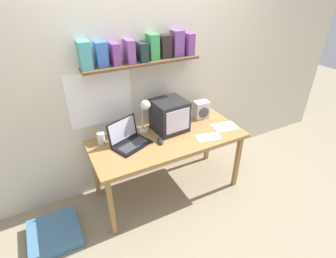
{
  "coord_description": "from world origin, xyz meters",
  "views": [
    {
      "loc": [
        -1.06,
        -2.02,
        2.17
      ],
      "look_at": [
        0.0,
        0.0,
        0.82
      ],
      "focal_mm": 28.0,
      "sensor_mm": 36.0,
      "label": 1
    }
  ],
  "objects_px": {
    "desk_lamp": "(145,109)",
    "printed_handout": "(225,127)",
    "space_heater": "(201,110)",
    "juice_glass": "(101,139)",
    "computer_mouse": "(160,141)",
    "loose_paper_near_monitor": "(209,137)",
    "laptop": "(128,138)",
    "crt_monitor": "(170,115)",
    "floor_cushion": "(55,233)",
    "corner_desk": "(168,142)"
  },
  "relations": [
    {
      "from": "crt_monitor",
      "to": "printed_handout",
      "type": "distance_m",
      "value": 0.64
    },
    {
      "from": "computer_mouse",
      "to": "printed_handout",
      "type": "distance_m",
      "value": 0.77
    },
    {
      "from": "loose_paper_near_monitor",
      "to": "corner_desk",
      "type": "bearing_deg",
      "value": 152.28
    },
    {
      "from": "loose_paper_near_monitor",
      "to": "printed_handout",
      "type": "bearing_deg",
      "value": 18.56
    },
    {
      "from": "crt_monitor",
      "to": "printed_handout",
      "type": "height_order",
      "value": "crt_monitor"
    },
    {
      "from": "computer_mouse",
      "to": "printed_handout",
      "type": "xyz_separation_m",
      "value": [
        0.77,
        -0.05,
        -0.01
      ]
    },
    {
      "from": "juice_glass",
      "to": "floor_cushion",
      "type": "relative_size",
      "value": 0.26
    },
    {
      "from": "crt_monitor",
      "to": "juice_glass",
      "type": "xyz_separation_m",
      "value": [
        -0.73,
        0.07,
        -0.12
      ]
    },
    {
      "from": "crt_monitor",
      "to": "loose_paper_near_monitor",
      "type": "height_order",
      "value": "crt_monitor"
    },
    {
      "from": "crt_monitor",
      "to": "space_heater",
      "type": "relative_size",
      "value": 1.75
    },
    {
      "from": "desk_lamp",
      "to": "juice_glass",
      "type": "height_order",
      "value": "desk_lamp"
    },
    {
      "from": "juice_glass",
      "to": "printed_handout",
      "type": "bearing_deg",
      "value": -13.45
    },
    {
      "from": "loose_paper_near_monitor",
      "to": "crt_monitor",
      "type": "bearing_deg",
      "value": 130.09
    },
    {
      "from": "desk_lamp",
      "to": "space_heater",
      "type": "height_order",
      "value": "desk_lamp"
    },
    {
      "from": "computer_mouse",
      "to": "laptop",
      "type": "bearing_deg",
      "value": 155.48
    },
    {
      "from": "desk_lamp",
      "to": "printed_handout",
      "type": "height_order",
      "value": "desk_lamp"
    },
    {
      "from": "space_heater",
      "to": "floor_cushion",
      "type": "xyz_separation_m",
      "value": [
        -1.8,
        -0.29,
        -0.77
      ]
    },
    {
      "from": "crt_monitor",
      "to": "floor_cushion",
      "type": "distance_m",
      "value": 1.6
    },
    {
      "from": "space_heater",
      "to": "desk_lamp",
      "type": "bearing_deg",
      "value": -173.27
    },
    {
      "from": "corner_desk",
      "to": "loose_paper_near_monitor",
      "type": "bearing_deg",
      "value": -27.72
    },
    {
      "from": "space_heater",
      "to": "floor_cushion",
      "type": "bearing_deg",
      "value": -165.56
    },
    {
      "from": "desk_lamp",
      "to": "floor_cushion",
      "type": "xyz_separation_m",
      "value": [
        -1.09,
        -0.27,
        -0.94
      ]
    },
    {
      "from": "laptop",
      "to": "desk_lamp",
      "type": "xyz_separation_m",
      "value": [
        0.24,
        0.11,
        0.21
      ]
    },
    {
      "from": "loose_paper_near_monitor",
      "to": "printed_handout",
      "type": "height_order",
      "value": "same"
    },
    {
      "from": "computer_mouse",
      "to": "loose_paper_near_monitor",
      "type": "xyz_separation_m",
      "value": [
        0.48,
        -0.14,
        -0.01
      ]
    },
    {
      "from": "corner_desk",
      "to": "space_heater",
      "type": "height_order",
      "value": "space_heater"
    },
    {
      "from": "corner_desk",
      "to": "computer_mouse",
      "type": "bearing_deg",
      "value": -155.2
    },
    {
      "from": "corner_desk",
      "to": "desk_lamp",
      "type": "xyz_separation_m",
      "value": [
        -0.16,
        0.19,
        0.34
      ]
    },
    {
      "from": "juice_glass",
      "to": "floor_cushion",
      "type": "bearing_deg",
      "value": -155.18
    },
    {
      "from": "crt_monitor",
      "to": "laptop",
      "type": "distance_m",
      "value": 0.51
    },
    {
      "from": "corner_desk",
      "to": "space_heater",
      "type": "xyz_separation_m",
      "value": [
        0.54,
        0.21,
        0.16
      ]
    },
    {
      "from": "floor_cushion",
      "to": "corner_desk",
      "type": "bearing_deg",
      "value": 3.48
    },
    {
      "from": "corner_desk",
      "to": "computer_mouse",
      "type": "xyz_separation_m",
      "value": [
        -0.11,
        -0.05,
        0.08
      ]
    },
    {
      "from": "juice_glass",
      "to": "floor_cushion",
      "type": "xyz_separation_m",
      "value": [
        -0.62,
        -0.29,
        -0.72
      ]
    },
    {
      "from": "loose_paper_near_monitor",
      "to": "printed_handout",
      "type": "relative_size",
      "value": 0.96
    },
    {
      "from": "juice_glass",
      "to": "loose_paper_near_monitor",
      "type": "height_order",
      "value": "juice_glass"
    },
    {
      "from": "space_heater",
      "to": "printed_handout",
      "type": "bearing_deg",
      "value": -64.47
    },
    {
      "from": "juice_glass",
      "to": "space_heater",
      "type": "distance_m",
      "value": 1.18
    },
    {
      "from": "space_heater",
      "to": "juice_glass",
      "type": "bearing_deg",
      "value": -174.61
    },
    {
      "from": "printed_handout",
      "to": "corner_desk",
      "type": "bearing_deg",
      "value": 171.47
    },
    {
      "from": "corner_desk",
      "to": "floor_cushion",
      "type": "distance_m",
      "value": 1.4
    },
    {
      "from": "crt_monitor",
      "to": "juice_glass",
      "type": "height_order",
      "value": "crt_monitor"
    },
    {
      "from": "computer_mouse",
      "to": "loose_paper_near_monitor",
      "type": "relative_size",
      "value": 0.41
    },
    {
      "from": "loose_paper_near_monitor",
      "to": "space_heater",
      "type": "bearing_deg",
      "value": 66.83
    },
    {
      "from": "laptop",
      "to": "juice_glass",
      "type": "bearing_deg",
      "value": 129.0
    },
    {
      "from": "laptop",
      "to": "computer_mouse",
      "type": "distance_m",
      "value": 0.32
    },
    {
      "from": "desk_lamp",
      "to": "crt_monitor",
      "type": "bearing_deg",
      "value": -24.11
    },
    {
      "from": "computer_mouse",
      "to": "space_heater",
      "type": "bearing_deg",
      "value": 21.76
    },
    {
      "from": "space_heater",
      "to": "printed_handout",
      "type": "xyz_separation_m",
      "value": [
        0.11,
        -0.31,
        -0.1
      ]
    },
    {
      "from": "corner_desk",
      "to": "desk_lamp",
      "type": "height_order",
      "value": "desk_lamp"
    }
  ]
}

